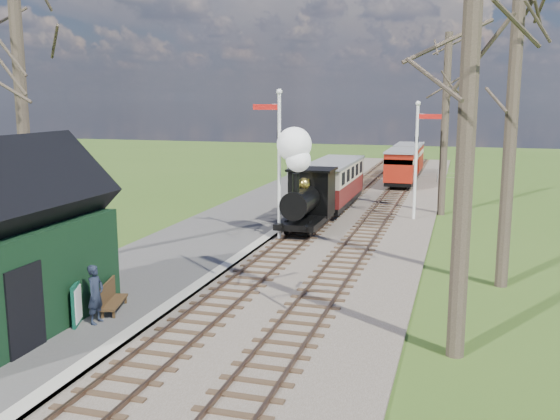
{
  "coord_description": "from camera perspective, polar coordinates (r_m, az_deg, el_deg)",
  "views": [
    {
      "loc": [
        6.46,
        -8.18,
        5.89
      ],
      "look_at": [
        -0.23,
        14.51,
        1.6
      ],
      "focal_mm": 40.0,
      "sensor_mm": 36.0,
      "label": 1
    }
  ],
  "objects": [
    {
      "name": "platform",
      "position": [
        24.99,
        -7.56,
        -3.21
      ],
      "size": [
        5.0,
        44.0,
        0.2
      ],
      "primitive_type": "cube",
      "color": "#474442",
      "rests_on": "ground"
    },
    {
      "name": "track_near",
      "position": [
        31.4,
        4.27,
        -0.38
      ],
      "size": [
        1.6,
        60.0,
        0.15
      ],
      "color": "brown",
      "rests_on": "ground"
    },
    {
      "name": "red_carriage_a",
      "position": [
        41.66,
        11.05,
        3.89
      ],
      "size": [
        1.9,
        4.7,
        2.0
      ],
      "color": "black",
      "rests_on": "ground"
    },
    {
      "name": "fence_line",
      "position": [
        44.92,
        8.45,
        3.34
      ],
      "size": [
        12.6,
        0.08,
        1.0
      ],
      "color": "slate",
      "rests_on": "ground"
    },
    {
      "name": "sign_board",
      "position": [
        16.71,
        -18.1,
        -8.2
      ],
      "size": [
        0.34,
        0.71,
        1.08
      ],
      "color": "#0E4331",
      "rests_on": "platform"
    },
    {
      "name": "track_far",
      "position": [
        30.97,
        8.98,
        -0.62
      ],
      "size": [
        1.6,
        60.0,
        0.15
      ],
      "color": "brown",
      "rests_on": "ground"
    },
    {
      "name": "red_carriage_b",
      "position": [
        47.12,
        11.7,
        4.59
      ],
      "size": [
        1.9,
        4.7,
        2.0
      ],
      "color": "black",
      "rests_on": "ground"
    },
    {
      "name": "semaphore_far",
      "position": [
        30.36,
        12.49,
        5.24
      ],
      "size": [
        1.22,
        0.24,
        5.72
      ],
      "color": "silver",
      "rests_on": "ground"
    },
    {
      "name": "coach",
      "position": [
        32.72,
        4.9,
        2.58
      ],
      "size": [
        2.11,
        7.23,
        2.22
      ],
      "color": "black",
      "rests_on": "ground"
    },
    {
      "name": "bench",
      "position": [
        17.58,
        -15.24,
        -7.7
      ],
      "size": [
        0.75,
        1.44,
        0.79
      ],
      "color": "#422C17",
      "rests_on": "platform"
    },
    {
      "name": "coping_strip",
      "position": [
        24.17,
        -2.55,
        -3.58
      ],
      "size": [
        0.4,
        44.0,
        0.21
      ],
      "primitive_type": "cube",
      "color": "#B2AD9E",
      "rests_on": "ground"
    },
    {
      "name": "distant_hills",
      "position": [
        76.01,
        11.99,
        -6.86
      ],
      "size": [
        114.4,
        48.0,
        22.02
      ],
      "color": "#385B23",
      "rests_on": "ground"
    },
    {
      "name": "locomotive",
      "position": [
        26.79,
        2.28,
        2.1
      ],
      "size": [
        1.81,
        4.22,
        4.52
      ],
      "color": "black",
      "rests_on": "ground"
    },
    {
      "name": "ballast_bed",
      "position": [
        31.17,
        6.61,
        -0.59
      ],
      "size": [
        8.0,
        60.0,
        0.1
      ],
      "primitive_type": "cube",
      "color": "brown",
      "rests_on": "ground"
    },
    {
      "name": "semaphore_near",
      "position": [
        25.34,
        -0.22,
        5.14
      ],
      "size": [
        1.22,
        0.24,
        6.22
      ],
      "color": "silver",
      "rests_on": "ground"
    },
    {
      "name": "person",
      "position": [
        16.63,
        -16.51,
        -7.39
      ],
      "size": [
        0.37,
        0.56,
        1.53
      ],
      "primitive_type": "imported",
      "rotation": [
        0.0,
        0.0,
        1.59
      ],
      "color": "#1B2131",
      "rests_on": "platform"
    },
    {
      "name": "bare_trees",
      "position": [
        19.0,
        0.76,
        8.22
      ],
      "size": [
        15.51,
        22.39,
        12.0
      ],
      "color": "#382D23",
      "rests_on": "ground"
    }
  ]
}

